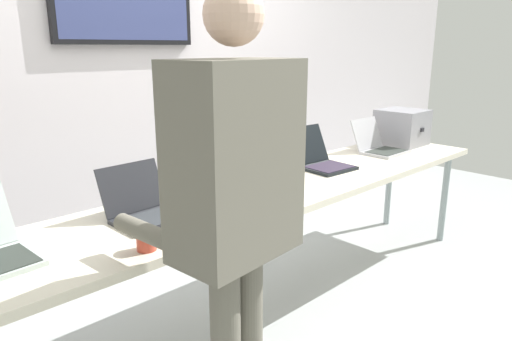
# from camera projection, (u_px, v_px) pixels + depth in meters

# --- Properties ---
(ground) EXTENTS (8.00, 8.00, 0.04)m
(ground) POSITION_uv_depth(u_px,v_px,m) (278.00, 306.00, 2.87)
(ground) COLOR #9CA1A1
(back_wall) EXTENTS (8.00, 0.11, 2.63)m
(back_wall) POSITION_uv_depth(u_px,v_px,m) (166.00, 77.00, 3.30)
(back_wall) COLOR silver
(back_wall) RESTS_ON ground
(workbench) EXTENTS (3.53, 0.70, 0.77)m
(workbench) POSITION_uv_depth(u_px,v_px,m) (279.00, 192.00, 2.68)
(workbench) COLOR beige
(workbench) RESTS_ON ground
(equipment_box) EXTENTS (0.33, 0.36, 0.28)m
(equipment_box) POSITION_uv_depth(u_px,v_px,m) (402.00, 127.00, 3.73)
(equipment_box) COLOR gray
(equipment_box) RESTS_ON workbench
(laptop_station_1) EXTENTS (0.33, 0.34, 0.24)m
(laptop_station_1) POSITION_uv_depth(u_px,v_px,m) (144.00, 207.00, 2.13)
(laptop_station_1) COLOR #25262B
(laptop_station_1) RESTS_ON workbench
(laptop_station_2) EXTENTS (0.32, 0.29, 0.25)m
(laptop_station_2) POSITION_uv_depth(u_px,v_px,m) (250.00, 179.00, 2.56)
(laptop_station_2) COLOR #383C41
(laptop_station_2) RESTS_ON workbench
(laptop_station_3) EXTENTS (0.32, 0.40, 0.26)m
(laptop_station_3) POSITION_uv_depth(u_px,v_px,m) (320.00, 159.00, 3.03)
(laptop_station_3) COLOR black
(laptop_station_3) RESTS_ON workbench
(laptop_station_4) EXTENTS (0.33, 0.34, 0.24)m
(laptop_station_4) POSITION_uv_depth(u_px,v_px,m) (378.00, 145.00, 3.47)
(laptop_station_4) COLOR #B1B0B6
(laptop_station_4) RESTS_ON workbench
(person) EXTENTS (0.48, 0.62, 1.73)m
(person) POSITION_uv_depth(u_px,v_px,m) (234.00, 195.00, 1.57)
(person) COLOR #646054
(person) RESTS_ON ground
(coffee_mug) EXTENTS (0.08, 0.08, 0.09)m
(coffee_mug) POSITION_uv_depth(u_px,v_px,m) (146.00, 239.00, 1.80)
(coffee_mug) COLOR #C24431
(coffee_mug) RESTS_ON workbench
(paper_sheet) EXTENTS (0.29, 0.35, 0.00)m
(paper_sheet) POSITION_uv_depth(u_px,v_px,m) (216.00, 218.00, 2.14)
(paper_sheet) COLOR white
(paper_sheet) RESTS_ON workbench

